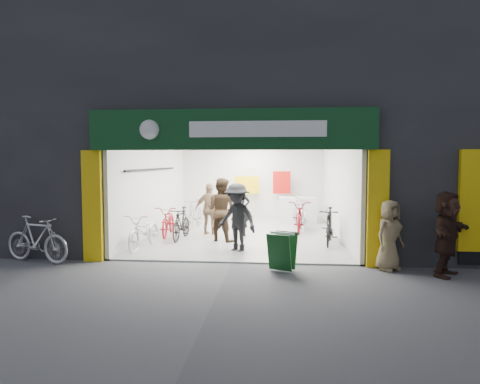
# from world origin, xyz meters

# --- Properties ---
(ground) EXTENTS (60.00, 60.00, 0.00)m
(ground) POSITION_xyz_m (0.00, 0.00, 0.00)
(ground) COLOR #56565B
(ground) RESTS_ON ground
(building) EXTENTS (17.00, 10.27, 8.00)m
(building) POSITION_xyz_m (0.91, 4.99, 4.31)
(building) COLOR #232326
(building) RESTS_ON ground
(bike_left_front) EXTENTS (0.84, 1.88, 0.96)m
(bike_left_front) POSITION_xyz_m (-2.50, 1.42, 0.48)
(bike_left_front) COLOR silver
(bike_left_front) RESTS_ON ground
(bike_left_midfront) EXTENTS (0.57, 1.67, 0.98)m
(bike_left_midfront) POSITION_xyz_m (-1.80, 2.76, 0.49)
(bike_left_midfront) COLOR black
(bike_left_midfront) RESTS_ON ground
(bike_left_midback) EXTENTS (0.79, 1.87, 0.96)m
(bike_left_midback) POSITION_xyz_m (-2.35, 3.39, 0.48)
(bike_left_midback) COLOR maroon
(bike_left_midback) RESTS_ON ground
(bike_left_back) EXTENTS (0.65, 1.83, 1.08)m
(bike_left_back) POSITION_xyz_m (-1.80, 4.82, 0.54)
(bike_left_back) COLOR #A1A2A6
(bike_left_back) RESTS_ON ground
(bike_right_front) EXTENTS (0.79, 1.82, 1.06)m
(bike_right_front) POSITION_xyz_m (2.50, 2.42, 0.53)
(bike_right_front) COLOR black
(bike_right_front) RESTS_ON ground
(bike_right_mid) EXTENTS (0.88, 2.08, 1.06)m
(bike_right_mid) POSITION_xyz_m (1.80, 4.59, 0.53)
(bike_right_mid) COLOR maroon
(bike_right_mid) RESTS_ON ground
(bike_right_back) EXTENTS (0.85, 1.91, 1.11)m
(bike_right_back) POSITION_xyz_m (1.80, 5.15, 0.56)
(bike_right_back) COLOR #B8B7BC
(bike_right_back) RESTS_ON ground
(parked_bike) EXTENTS (1.88, 0.99, 1.09)m
(parked_bike) POSITION_xyz_m (-4.50, -0.30, 0.54)
(parked_bike) COLOR silver
(parked_bike) RESTS_ON ground
(customer_a) EXTENTS (0.70, 0.57, 1.67)m
(customer_a) POSITION_xyz_m (-0.09, 3.42, 0.83)
(customer_a) COLOR black
(customer_a) RESTS_ON ground
(customer_b) EXTENTS (1.11, 1.00, 1.87)m
(customer_b) POSITION_xyz_m (-0.58, 2.61, 0.93)
(customer_b) COLOR #3A291A
(customer_b) RESTS_ON ground
(customer_c) EXTENTS (1.33, 1.18, 1.78)m
(customer_c) POSITION_xyz_m (0.01, 1.24, 0.89)
(customer_c) COLOR black
(customer_c) RESTS_ON ground
(customer_d) EXTENTS (1.02, 0.51, 1.67)m
(customer_d) POSITION_xyz_m (-1.07, 3.63, 0.83)
(customer_d) COLOR #927355
(customer_d) RESTS_ON ground
(pedestrian_near) EXTENTS (0.88, 0.84, 1.52)m
(pedestrian_near) POSITION_xyz_m (3.45, -0.30, 0.76)
(pedestrian_near) COLOR olive
(pedestrian_near) RESTS_ON ground
(pedestrian_far) EXTENTS (1.35, 1.62, 1.74)m
(pedestrian_far) POSITION_xyz_m (4.49, -0.66, 0.87)
(pedestrian_far) COLOR #311D16
(pedestrian_far) RESTS_ON ground
(sandwich_board) EXTENTS (0.69, 0.70, 0.81)m
(sandwich_board) POSITION_xyz_m (1.16, -0.54, 0.44)
(sandwich_board) COLOR #104017
(sandwich_board) RESTS_ON ground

